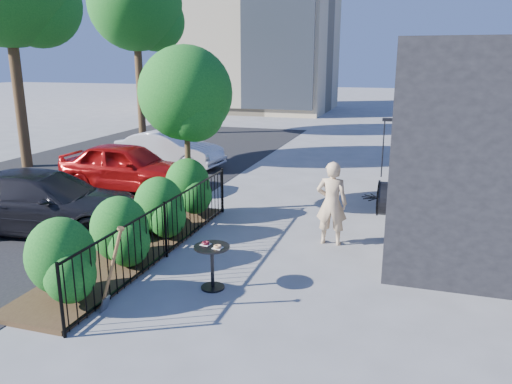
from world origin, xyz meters
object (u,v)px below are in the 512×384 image
(car_red, at_px, (128,166))
(car_darkgrey, at_px, (44,202))
(shovel, at_px, (111,274))
(car_silver, at_px, (170,149))
(patio_tree, at_px, (188,99))
(street_tree_far, at_px, (136,9))
(woman, at_px, (332,203))
(cafe_table, at_px, (212,259))

(car_red, bearing_deg, car_darkgrey, -175.76)
(shovel, xyz_separation_m, car_silver, (-3.92, 9.67, 0.01))
(shovel, bearing_deg, car_red, 119.34)
(patio_tree, distance_m, street_tree_far, 13.95)
(patio_tree, xyz_separation_m, car_red, (-2.67, 1.54, -2.08))
(shovel, relative_size, car_darkgrey, 0.31)
(street_tree_far, xyz_separation_m, woman, (11.31, -12.31, -5.06))
(patio_tree, xyz_separation_m, cafe_table, (2.09, -3.75, -2.25))
(patio_tree, relative_size, shovel, 2.80)
(woman, bearing_deg, street_tree_far, -48.18)
(street_tree_far, relative_size, woman, 4.82)
(patio_tree, relative_size, street_tree_far, 0.48)
(woman, height_order, car_darkgrey, woman)
(patio_tree, bearing_deg, car_red, 150.07)
(street_tree_far, height_order, car_red, street_tree_far)
(patio_tree, xyz_separation_m, woman, (3.61, -1.11, -1.90))
(car_red, relative_size, car_silver, 1.06)
(car_red, height_order, car_silver, car_red)
(shovel, bearing_deg, car_darkgrey, 141.23)
(cafe_table, height_order, car_silver, car_silver)
(cafe_table, bearing_deg, car_darkgrey, 160.96)
(street_tree_far, relative_size, car_red, 2.07)
(street_tree_far, xyz_separation_m, car_red, (5.03, -9.66, -5.23))
(cafe_table, distance_m, woman, 3.07)
(patio_tree, relative_size, woman, 2.29)
(street_tree_far, bearing_deg, patio_tree, -55.49)
(patio_tree, distance_m, car_red, 3.72)
(car_darkgrey, bearing_deg, car_silver, -5.86)
(patio_tree, xyz_separation_m, car_silver, (-2.94, 4.71, -2.14))
(woman, bearing_deg, car_silver, -42.41)
(car_darkgrey, bearing_deg, patio_tree, -58.42)
(car_silver, bearing_deg, street_tree_far, 42.54)
(street_tree_far, distance_m, car_darkgrey, 15.29)
(woman, xyz_separation_m, car_red, (-6.28, 2.65, -0.18))
(woman, distance_m, car_silver, 8.77)
(shovel, relative_size, car_red, 0.35)
(cafe_table, xyz_separation_m, shovel, (-1.11, -1.20, 0.11))
(car_silver, bearing_deg, woman, -125.41)
(shovel, distance_m, car_red, 7.45)
(cafe_table, height_order, car_darkgrey, car_darkgrey)
(woman, height_order, car_red, woman)
(car_darkgrey, bearing_deg, street_tree_far, 11.68)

